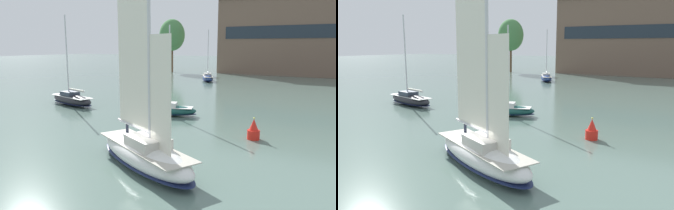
{
  "view_description": "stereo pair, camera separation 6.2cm",
  "coord_description": "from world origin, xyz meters",
  "views": [
    {
      "loc": [
        10.97,
        -16.07,
        7.44
      ],
      "look_at": [
        0.0,
        3.0,
        3.41
      ],
      "focal_mm": 35.0,
      "sensor_mm": 36.0,
      "label": 1
    },
    {
      "loc": [
        11.03,
        -16.04,
        7.44
      ],
      "look_at": [
        0.0,
        3.0,
        3.41
      ],
      "focal_mm": 35.0,
      "sensor_mm": 36.0,
      "label": 2
    }
  ],
  "objects": [
    {
      "name": "ground_plane",
      "position": [
        0.0,
        0.0,
        0.0
      ],
      "size": [
        400.0,
        400.0,
        0.0
      ],
      "primitive_type": "plane",
      "color": "slate"
    },
    {
      "name": "waterfront_building",
      "position": [
        1.17,
        75.99,
        10.0
      ],
      "size": [
        47.07,
        18.9,
        19.93
      ],
      "color": "brown",
      "rests_on": "ground"
    },
    {
      "name": "tree_shore_left",
      "position": [
        -33.92,
        64.22,
        10.12
      ],
      "size": [
        7.03,
        7.03,
        14.46
      ],
      "color": "brown",
      "rests_on": "ground"
    },
    {
      "name": "sailboat_main",
      "position": [
        0.01,
        -0.01,
        1.07
      ],
      "size": [
        10.02,
        6.88,
        13.51
      ],
      "color": "white",
      "rests_on": "ground"
    },
    {
      "name": "sailboat_moored_near_marina",
      "position": [
        -16.11,
        47.78,
        0.72
      ],
      "size": [
        5.41,
        7.86,
        10.62
      ],
      "color": "navy",
      "rests_on": "ground"
    },
    {
      "name": "sailboat_moored_mid_channel",
      "position": [
        -19.9,
        13.18,
        0.75
      ],
      "size": [
        8.36,
        4.06,
        11.09
      ],
      "color": "#232328",
      "rests_on": "ground"
    },
    {
      "name": "sailboat_moored_far_slip",
      "position": [
        -6.47,
        13.55,
        0.65
      ],
      "size": [
        7.14,
        4.05,
        9.48
      ],
      "color": "#194C47",
      "rests_on": "ground"
    },
    {
      "name": "channel_buoy",
      "position": [
        4.27,
        9.3,
        0.71
      ],
      "size": [
        1.0,
        1.0,
        1.82
      ],
      "color": "red",
      "rests_on": "ground"
    }
  ]
}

